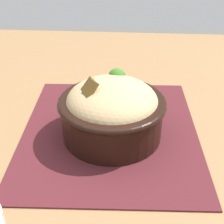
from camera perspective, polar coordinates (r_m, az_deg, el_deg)
table at (r=0.64m, az=0.39°, el=-9.38°), size 1.25×0.94×0.73m
placemat at (r=0.62m, az=-0.33°, el=-3.38°), size 0.40×0.35×0.00m
bowl at (r=0.58m, az=-0.01°, el=0.43°), size 0.23×0.23×0.12m
fork at (r=0.70m, az=2.53°, el=1.14°), size 0.02×0.13×0.00m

